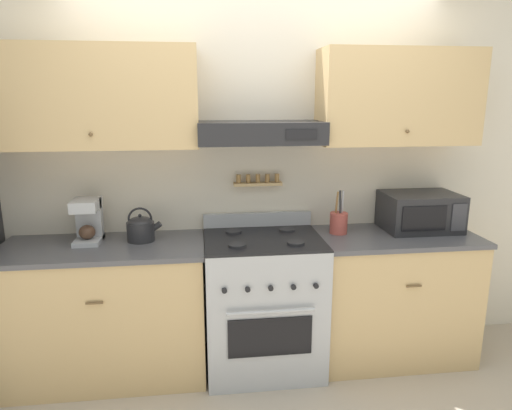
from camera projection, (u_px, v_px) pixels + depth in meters
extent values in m
plane|color=#B2A38E|center=(269.00, 389.00, 2.94)|extent=(16.00, 16.00, 0.00)
cube|color=beige|center=(256.00, 177.00, 3.27)|extent=(5.20, 0.08, 2.55)
cube|color=tan|center=(94.00, 97.00, 2.82)|extent=(1.27, 0.33, 0.63)
sphere|color=brown|center=(90.00, 134.00, 2.70)|extent=(0.02, 0.02, 0.02)
cube|color=tan|center=(398.00, 97.00, 3.06)|extent=(1.07, 0.33, 0.63)
sphere|color=brown|center=(408.00, 131.00, 2.94)|extent=(0.02, 0.02, 0.02)
cube|color=#232326|center=(261.00, 133.00, 2.98)|extent=(0.82, 0.37, 0.14)
cube|color=black|center=(302.00, 135.00, 2.82)|extent=(0.20, 0.01, 0.06)
cube|color=tan|center=(258.00, 184.00, 3.20)|extent=(0.34, 0.07, 0.02)
cylinder|color=olive|center=(238.00, 179.00, 3.18)|extent=(0.03, 0.03, 0.06)
cylinder|color=olive|center=(248.00, 179.00, 3.19)|extent=(0.03, 0.03, 0.06)
cylinder|color=olive|center=(258.00, 178.00, 3.19)|extent=(0.03, 0.03, 0.06)
cylinder|color=olive|center=(267.00, 178.00, 3.20)|extent=(0.03, 0.03, 0.06)
cylinder|color=olive|center=(277.00, 178.00, 3.21)|extent=(0.03, 0.03, 0.06)
cube|color=tan|center=(107.00, 313.00, 3.02)|extent=(1.27, 0.59, 0.88)
cube|color=#4C4C51|center=(102.00, 248.00, 2.91)|extent=(1.30, 0.61, 0.03)
cylinder|color=brown|center=(94.00, 303.00, 2.67)|extent=(0.10, 0.01, 0.01)
cube|color=tan|center=(392.00, 297.00, 3.26)|extent=(1.07, 0.59, 0.88)
cube|color=#4C4C51|center=(396.00, 236.00, 3.15)|extent=(1.09, 0.61, 0.03)
cylinder|color=brown|center=(414.00, 286.00, 2.91)|extent=(0.10, 0.01, 0.01)
cube|color=#ADAFB5|center=(263.00, 304.00, 3.11)|extent=(0.77, 0.62, 0.91)
cube|color=black|center=(270.00, 337.00, 2.82)|extent=(0.53, 0.01, 0.26)
cylinder|color=#ADAFB5|center=(271.00, 312.00, 2.76)|extent=(0.54, 0.02, 0.02)
cube|color=black|center=(263.00, 239.00, 3.00)|extent=(0.77, 0.62, 0.01)
cylinder|color=#232326|center=(237.00, 245.00, 2.83)|extent=(0.11, 0.11, 0.02)
cylinder|color=#232326|center=(296.00, 243.00, 2.88)|extent=(0.11, 0.11, 0.02)
cylinder|color=#232326|center=(233.00, 232.00, 3.12)|extent=(0.11, 0.11, 0.02)
cylinder|color=#232326|center=(287.00, 230.00, 3.17)|extent=(0.11, 0.11, 0.02)
cylinder|color=black|center=(224.00, 291.00, 2.70)|extent=(0.03, 0.02, 0.03)
cylinder|color=black|center=(248.00, 289.00, 2.72)|extent=(0.03, 0.02, 0.03)
cylinder|color=black|center=(271.00, 288.00, 2.74)|extent=(0.03, 0.02, 0.03)
cylinder|color=black|center=(294.00, 287.00, 2.75)|extent=(0.03, 0.02, 0.03)
cylinder|color=black|center=(316.00, 286.00, 2.77)|extent=(0.03, 0.02, 0.03)
cube|color=#ADAFB5|center=(258.00, 219.00, 3.27)|extent=(0.77, 0.04, 0.10)
cylinder|color=#232326|center=(141.00, 231.00, 2.99)|extent=(0.18, 0.18, 0.12)
ellipsoid|color=#232326|center=(140.00, 222.00, 2.98)|extent=(0.17, 0.17, 0.07)
sphere|color=black|center=(140.00, 215.00, 2.97)|extent=(0.02, 0.02, 0.02)
cylinder|color=#232326|center=(154.00, 228.00, 3.00)|extent=(0.11, 0.04, 0.09)
torus|color=black|center=(140.00, 219.00, 2.97)|extent=(0.16, 0.01, 0.16)
cube|color=#ADAFB5|center=(89.00, 240.00, 2.96)|extent=(0.16, 0.23, 0.03)
cube|color=#ADAFB5|center=(90.00, 218.00, 3.00)|extent=(0.16, 0.08, 0.29)
cube|color=#ADAFB5|center=(85.00, 205.00, 2.90)|extent=(0.16, 0.19, 0.07)
ellipsoid|color=#4C3323|center=(87.00, 232.00, 2.93)|extent=(0.10, 0.10, 0.09)
cube|color=#232326|center=(420.00, 211.00, 3.23)|extent=(0.52, 0.37, 0.26)
cube|color=black|center=(424.00, 219.00, 3.04)|extent=(0.31, 0.01, 0.17)
cube|color=#38383D|center=(459.00, 217.00, 3.07)|extent=(0.10, 0.01, 0.19)
cylinder|color=#B24C42|center=(339.00, 223.00, 3.15)|extent=(0.12, 0.12, 0.15)
cylinder|color=olive|center=(337.00, 203.00, 3.11)|extent=(0.01, 0.05, 0.16)
cylinder|color=#28282B|center=(340.00, 202.00, 3.12)|extent=(0.01, 0.04, 0.16)
cylinder|color=#B2B2B7|center=(342.00, 202.00, 3.13)|extent=(0.01, 0.03, 0.16)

